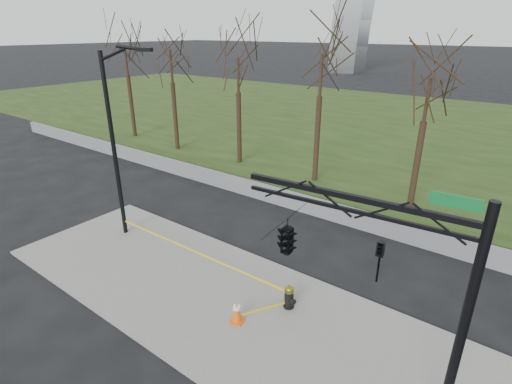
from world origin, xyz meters
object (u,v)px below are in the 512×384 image
Objects in this scene: street_light at (116,135)px; traffic_signal_mast at (316,245)px; traffic_cone at (237,312)px; fire_hydrant at (289,297)px.

traffic_signal_mast is (10.57, -2.11, -0.55)m from street_light.
traffic_cone is 4.67m from traffic_signal_mast.
street_light is (-7.70, 1.63, 4.20)m from traffic_cone.
fire_hydrant is 0.15× the size of traffic_signal_mast.
traffic_cone is at bearing 165.66° from traffic_signal_mast.
fire_hydrant is 0.11× the size of street_light.
street_light is (-8.65, 0.04, 4.19)m from fire_hydrant.
traffic_signal_mast is at bearing -9.45° from traffic_cone.
street_light is at bearing -158.57° from fire_hydrant.
street_light is 10.79m from traffic_signal_mast.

